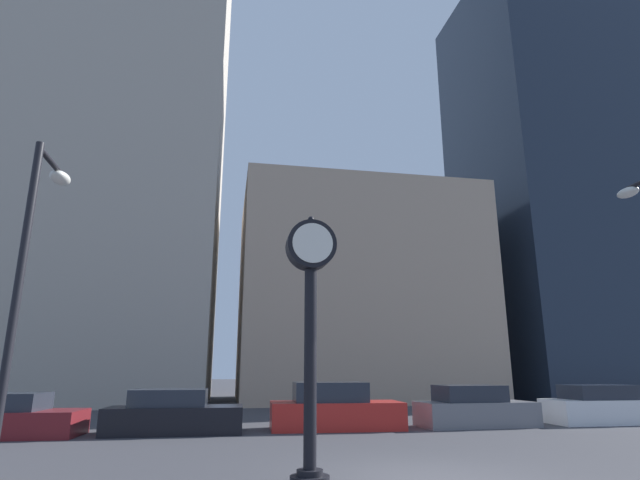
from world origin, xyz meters
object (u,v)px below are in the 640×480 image
at_px(car_maroon, 7,418).
at_px(car_white, 605,407).
at_px(street_lamp_left, 33,252).
at_px(car_grey, 474,409).
at_px(car_black, 173,415).
at_px(street_clock, 311,303).
at_px(car_red, 335,409).

relative_size(car_maroon, car_white, 0.93).
bearing_deg(car_white, street_lamp_left, -153.98).
xyz_separation_m(car_grey, car_white, (5.29, 0.12, -0.00)).
xyz_separation_m(car_black, car_grey, (10.19, 0.12, 0.03)).
bearing_deg(car_white, car_black, -177.58).
distance_m(car_grey, car_white, 5.29).
bearing_deg(street_lamp_left, car_black, 76.11).
relative_size(car_black, car_white, 0.93).
relative_size(car_maroon, car_grey, 1.02).
bearing_deg(street_clock, car_red, 74.84).
bearing_deg(car_white, car_red, -178.35).
relative_size(car_red, street_lamp_left, 0.76).
relative_size(street_clock, car_white, 1.09).
height_order(car_black, car_red, car_red).
bearing_deg(car_grey, car_white, -0.49).
relative_size(car_red, car_white, 0.99).
height_order(car_maroon, car_white, car_white).
relative_size(street_clock, car_red, 1.10).
bearing_deg(car_white, street_clock, -146.14).
height_order(street_clock, car_white, street_clock).
distance_m(car_maroon, car_black, 4.76).
height_order(car_maroon, car_red, car_red).
xyz_separation_m(car_maroon, car_white, (20.24, 0.24, 0.06)).
distance_m(car_maroon, car_red, 9.96).
height_order(street_clock, street_lamp_left, street_lamp_left).
xyz_separation_m(car_maroon, car_grey, (14.95, 0.12, 0.06)).
height_order(street_clock, car_red, street_clock).
relative_size(car_maroon, car_red, 0.94).
relative_size(car_red, car_grey, 1.09).
bearing_deg(car_white, car_maroon, -177.78).
relative_size(car_black, car_grey, 1.02).
xyz_separation_m(car_black, street_lamp_left, (-1.90, -7.68, 3.37)).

